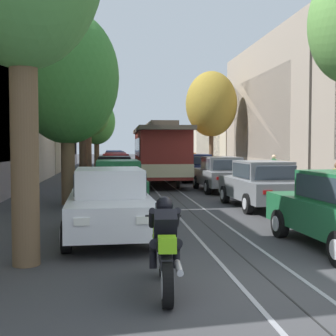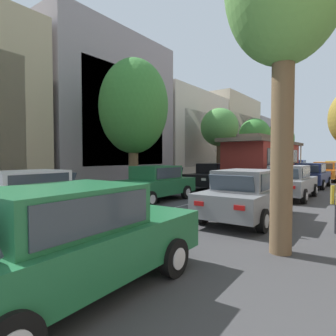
# 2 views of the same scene
# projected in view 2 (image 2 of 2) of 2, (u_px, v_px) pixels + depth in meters

# --- Properties ---
(ground_plane) EXTENTS (160.00, 160.00, 0.00)m
(ground_plane) POSITION_uv_depth(u_px,v_px,m) (270.00, 186.00, 19.01)
(ground_plane) COLOR #38383A
(trolley_track_rails) EXTENTS (1.14, 56.50, 0.01)m
(trolley_track_rails) POSITION_uv_depth(u_px,v_px,m) (282.00, 183.00, 21.29)
(trolley_track_rails) COLOR gray
(trolley_track_rails) RESTS_ON ground
(building_facade_left) EXTENTS (5.54, 48.20, 9.84)m
(building_facade_left) POSITION_uv_depth(u_px,v_px,m) (174.00, 131.00, 25.38)
(building_facade_left) COLOR tan
(building_facade_left) RESTS_ON ground
(parked_car_white_near_left) EXTENTS (2.12, 4.41, 1.58)m
(parked_car_white_near_left) POSITION_uv_depth(u_px,v_px,m) (24.00, 197.00, 8.25)
(parked_car_white_near_left) COLOR silver
(parked_car_white_near_left) RESTS_ON ground
(parked_car_green_second_left) EXTENTS (2.06, 4.38, 1.58)m
(parked_car_green_second_left) POSITION_uv_depth(u_px,v_px,m) (155.00, 183.00, 12.73)
(parked_car_green_second_left) COLOR #1E6038
(parked_car_green_second_left) RESTS_ON ground
(parked_car_black_mid_left) EXTENTS (2.04, 4.38, 1.58)m
(parked_car_black_mid_left) POSITION_uv_depth(u_px,v_px,m) (214.00, 176.00, 17.54)
(parked_car_black_mid_left) COLOR black
(parked_car_black_mid_left) RESTS_ON ground
(parked_car_red_fourth_left) EXTENTS (2.14, 4.42, 1.58)m
(parked_car_red_fourth_left) POSITION_uv_depth(u_px,v_px,m) (249.00, 172.00, 22.18)
(parked_car_red_fourth_left) COLOR red
(parked_car_red_fourth_left) RESTS_ON ground
(parked_car_maroon_fifth_left) EXTENTS (2.04, 4.38, 1.58)m
(parked_car_maroon_fifth_left) POSITION_uv_depth(u_px,v_px,m) (271.00, 169.00, 26.76)
(parked_car_maroon_fifth_left) COLOR maroon
(parked_car_maroon_fifth_left) RESTS_ON ground
(parked_car_navy_sixth_left) EXTENTS (2.06, 4.39, 1.58)m
(parked_car_navy_sixth_left) POSITION_uv_depth(u_px,v_px,m) (287.00, 168.00, 31.25)
(parked_car_navy_sixth_left) COLOR #19234C
(parked_car_navy_sixth_left) RESTS_ON ground
(parked_car_blue_far_left) EXTENTS (2.03, 4.37, 1.58)m
(parked_car_blue_far_left) POSITION_uv_depth(u_px,v_px,m) (298.00, 166.00, 36.08)
(parked_car_blue_far_left) COLOR #233D93
(parked_car_blue_far_left) RESTS_ON ground
(parked_car_green_near_right) EXTENTS (2.13, 4.42, 1.58)m
(parked_car_green_near_right) POSITION_uv_depth(u_px,v_px,m) (70.00, 240.00, 4.01)
(parked_car_green_near_right) COLOR #1E6038
(parked_car_green_near_right) RESTS_ON ground
(parked_car_grey_second_right) EXTENTS (2.09, 4.40, 1.58)m
(parked_car_grey_second_right) POSITION_uv_depth(u_px,v_px,m) (247.00, 194.00, 8.89)
(parked_car_grey_second_right) COLOR slate
(parked_car_grey_second_right) RESTS_ON ground
(parked_car_grey_mid_right) EXTENTS (2.05, 4.38, 1.58)m
(parked_car_grey_mid_right) POSITION_uv_depth(u_px,v_px,m) (289.00, 182.00, 13.48)
(parked_car_grey_mid_right) COLOR slate
(parked_car_grey_mid_right) RESTS_ON ground
(parked_car_navy_fourth_right) EXTENTS (2.01, 4.37, 1.58)m
(parked_car_navy_fourth_right) POSITION_uv_depth(u_px,v_px,m) (311.00, 175.00, 18.34)
(parked_car_navy_fourth_right) COLOR #19234C
(parked_car_navy_fourth_right) RESTS_ON ground
(parked_car_orange_fifth_right) EXTENTS (2.06, 4.39, 1.58)m
(parked_car_orange_fifth_right) POSITION_uv_depth(u_px,v_px,m) (326.00, 171.00, 22.88)
(parked_car_orange_fifth_right) COLOR orange
(parked_car_orange_fifth_right) RESTS_ON ground
(parked_car_yellow_sixth_right) EXTENTS (2.14, 4.42, 1.58)m
(parked_car_yellow_sixth_right) POSITION_uv_depth(u_px,v_px,m) (336.00, 169.00, 27.78)
(parked_car_yellow_sixth_right) COLOR gold
(parked_car_yellow_sixth_right) RESTS_ON ground
(street_tree_kerb_left_second) EXTENTS (3.65, 3.19, 6.86)m
(street_tree_kerb_left_second) POSITION_uv_depth(u_px,v_px,m) (133.00, 107.00, 14.00)
(street_tree_kerb_left_second) COLOR brown
(street_tree_kerb_left_second) RESTS_ON ground
(street_tree_kerb_left_mid) EXTENTS (2.96, 2.81, 5.78)m
(street_tree_kerb_left_mid) POSITION_uv_depth(u_px,v_px,m) (219.00, 128.00, 21.91)
(street_tree_kerb_left_mid) COLOR #4C3826
(street_tree_kerb_left_mid) RESTS_ON ground
(street_tree_kerb_left_fourth) EXTENTS (3.09, 3.11, 5.86)m
(street_tree_kerb_left_fourth) POSITION_uv_depth(u_px,v_px,m) (255.00, 134.00, 28.46)
(street_tree_kerb_left_fourth) COLOR brown
(street_tree_kerb_left_fourth) RESTS_ON ground
(street_tree_kerb_left_far) EXTENTS (3.40, 3.16, 6.27)m
(street_tree_kerb_left_far) POSITION_uv_depth(u_px,v_px,m) (280.00, 139.00, 34.81)
(street_tree_kerb_left_far) COLOR #4C3826
(street_tree_kerb_left_far) RESTS_ON ground
(cable_car_trolley) EXTENTS (2.66, 9.15, 3.28)m
(cable_car_trolley) POSITION_uv_depth(u_px,v_px,m) (265.00, 162.00, 17.92)
(cable_car_trolley) COLOR maroon
(cable_car_trolley) RESTS_ON ground
(fire_hydrant) EXTENTS (0.40, 0.22, 0.84)m
(fire_hydrant) POSITION_uv_depth(u_px,v_px,m) (147.00, 187.00, 14.70)
(fire_hydrant) COLOR gold
(fire_hydrant) RESTS_ON ground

